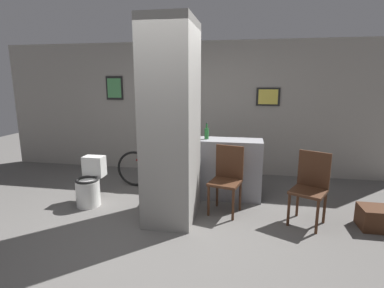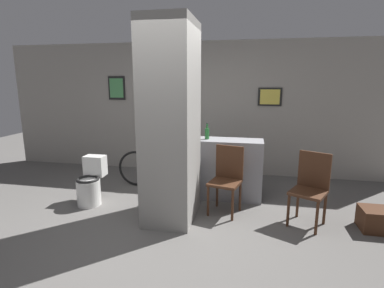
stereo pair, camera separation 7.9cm
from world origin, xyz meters
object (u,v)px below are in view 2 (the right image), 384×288
Objects in this scene: chair_by_doorway at (310,186)px; bottle_tall at (207,133)px; bicycle at (164,169)px; toilet at (90,184)px; chair_near_pillar at (227,177)px.

bottle_tall is at bearing -178.26° from chair_by_doorway.
toilet is at bearing -135.68° from bicycle.
chair_near_pillar is 0.82m from bottle_tall.
toilet is 1.26m from bicycle.
bicycle is 1.09m from bottle_tall.
chair_by_doorway is at bearing -22.31° from bicycle.
toilet is 0.42× the size of bicycle.
chair_by_doorway reaches higher than toilet.
chair_near_pillar is 1.11m from chair_by_doorway.
bottle_tall is (0.79, -0.25, 0.71)m from bicycle.
chair_by_doorway is (1.09, -0.16, 0.00)m from chair_near_pillar.
bottle_tall reaches higher than bicycle.
chair_near_pillar is at bearing -161.86° from chair_by_doorway.
chair_near_pillar and chair_by_doorway have the same top height.
chair_by_doorway is 2.44m from bicycle.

